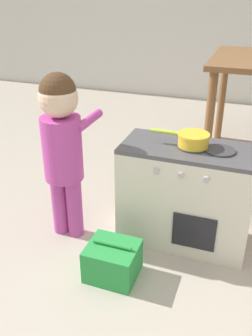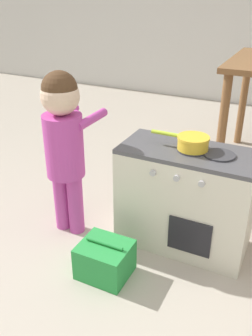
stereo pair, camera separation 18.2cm
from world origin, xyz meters
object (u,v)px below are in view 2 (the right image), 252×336
Objects in this scene: child_figure at (64,135)px; toy_basket at (105,259)px; toy_pot at (192,142)px; play_kitchen at (185,199)px.

toy_basket is (0.34, -0.23, -0.46)m from child_figure.
toy_pot is 0.66m from toy_basket.
toy_basket is (-0.24, -0.38, -0.18)m from play_kitchen.
play_kitchen is 2.81× the size of toy_basket.
toy_pot reaches higher than toy_basket.
child_figure is (-0.58, -0.15, 0.28)m from play_kitchen.
child_figure reaches higher than play_kitchen.
play_kitchen is 0.66m from child_figure.
toy_pot is 0.61m from child_figure.
toy_basket is at bearing -122.43° from play_kitchen.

